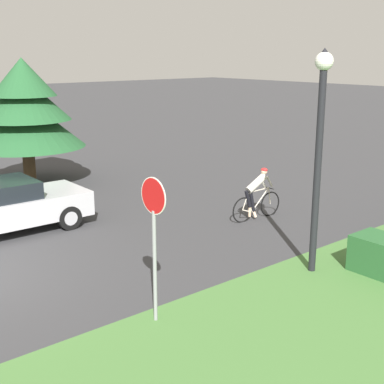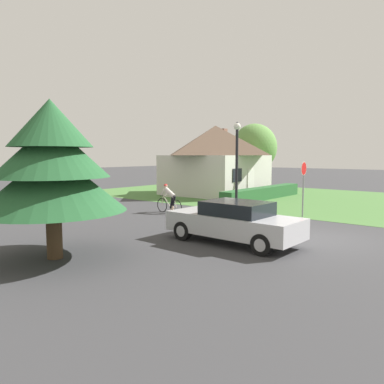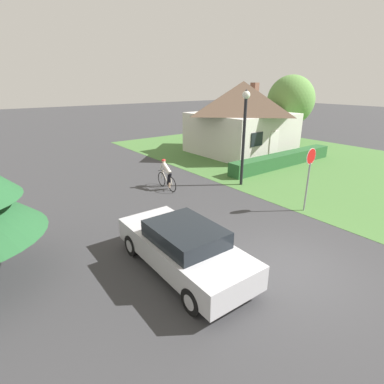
# 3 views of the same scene
# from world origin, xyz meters

# --- Properties ---
(ground_plane) EXTENTS (140.00, 140.00, 0.00)m
(ground_plane) POSITION_xyz_m (0.00, 0.00, 0.00)
(ground_plane) COLOR #38383A
(grass_verge_right) EXTENTS (16.00, 36.00, 0.01)m
(grass_verge_right) POSITION_xyz_m (11.72, 4.00, 0.01)
(grass_verge_right) COLOR #477538
(grass_verge_right) RESTS_ON ground
(cottage_house) EXTENTS (7.19, 6.84, 5.26)m
(cottage_house) POSITION_xyz_m (10.24, 12.04, 2.73)
(cottage_house) COLOR beige
(cottage_house) RESTS_ON ground
(hedge_row) EXTENTS (9.08, 0.90, 0.83)m
(hedge_row) POSITION_xyz_m (9.48, 7.42, 0.41)
(hedge_row) COLOR #285B2D
(hedge_row) RESTS_ON ground
(sedan_left_lane) EXTENTS (1.95, 4.71, 1.45)m
(sedan_left_lane) POSITION_xyz_m (-2.50, 1.90, 0.74)
(sedan_left_lane) COLOR #BCBCC1
(sedan_left_lane) RESTS_ON ground
(cyclist) EXTENTS (0.44, 1.85, 1.52)m
(cyclist) POSITION_xyz_m (0.98, 8.21, 0.73)
(cyclist) COLOR black
(cyclist) RESTS_ON ground
(stop_sign) EXTENTS (0.67, 0.07, 2.70)m
(stop_sign) POSITION_xyz_m (4.12, 2.29, 1.88)
(stop_sign) COLOR gray
(stop_sign) RESTS_ON ground
(street_lamp) EXTENTS (0.39, 0.39, 4.86)m
(street_lamp) POSITION_xyz_m (4.49, 6.35, 3.13)
(street_lamp) COLOR black
(street_lamp) RESTS_ON ground
(conifer_tall_near) EXTENTS (4.21, 4.21, 4.60)m
(conifer_tall_near) POSITION_xyz_m (-7.47, 4.88, 2.77)
(conifer_tall_near) COLOR #4C3823
(conifer_tall_near) RESTS_ON ground
(deciduous_tree_right) EXTENTS (3.99, 3.99, 5.80)m
(deciduous_tree_right) POSITION_xyz_m (16.32, 12.17, 3.70)
(deciduous_tree_right) COLOR #4C3823
(deciduous_tree_right) RESTS_ON ground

